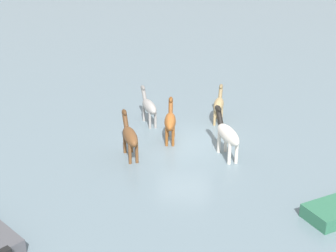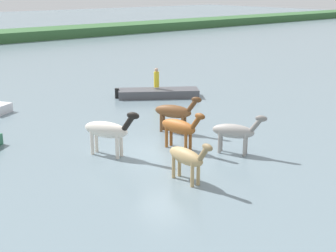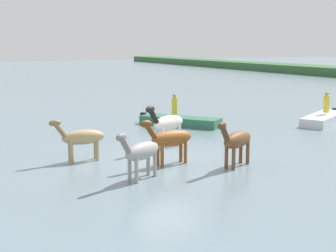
# 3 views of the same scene
# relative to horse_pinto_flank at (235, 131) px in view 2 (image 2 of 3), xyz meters

# --- Properties ---
(ground_plane) EXTENTS (216.39, 216.39, 0.00)m
(ground_plane) POSITION_rel_horse_pinto_flank_xyz_m (-2.12, 2.02, -0.96)
(ground_plane) COLOR slate
(horse_pinto_flank) EXTENTS (1.40, 2.11, 1.73)m
(horse_pinto_flank) POSITION_rel_horse_pinto_flank_xyz_m (0.00, 0.00, 0.00)
(horse_pinto_flank) COLOR #9E9993
(horse_pinto_flank) RESTS_ON ground_plane
(horse_dark_mare) EXTENTS (1.37, 2.24, 1.81)m
(horse_dark_mare) POSITION_rel_horse_pinto_flank_xyz_m (0.02, 3.82, 0.04)
(horse_dark_mare) COLOR brown
(horse_dark_mare) RESTS_ON ground_plane
(horse_mid_herd) EXTENTS (1.46, 2.44, 1.96)m
(horse_mid_herd) POSITION_rel_horse_pinto_flank_xyz_m (-4.11, 3.09, 0.13)
(horse_mid_herd) COLOR silver
(horse_mid_herd) RESTS_ON ground_plane
(horse_rear_stallion) EXTENTS (0.53, 2.16, 1.69)m
(horse_rear_stallion) POSITION_rel_horse_pinto_flank_xyz_m (-3.45, -0.95, -0.03)
(horse_rear_stallion) COLOR tan
(horse_rear_stallion) RESTS_ON ground_plane
(horse_dun_straggler) EXTENTS (0.78, 2.31, 1.78)m
(horse_dun_straggler) POSITION_rel_horse_pinto_flank_xyz_m (-1.40, 1.82, 0.03)
(horse_dun_straggler) COLOR brown
(horse_dun_straggler) RESTS_ON ground_plane
(boat_motor_center) EXTENTS (4.83, 3.90, 0.75)m
(boat_motor_center) POSITION_rel_horse_pinto_flank_xyz_m (3.92, 10.02, -0.78)
(boat_motor_center) COLOR #4C4C51
(boat_motor_center) RESTS_ON ground_plane
(person_boatman_standing) EXTENTS (0.32, 0.32, 1.19)m
(person_boatman_standing) POSITION_rel_horse_pinto_flank_xyz_m (3.95, 10.20, 0.19)
(person_boatman_standing) COLOR yellow
(person_boatman_standing) RESTS_ON boat_motor_center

